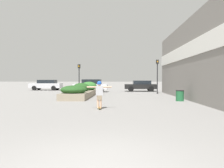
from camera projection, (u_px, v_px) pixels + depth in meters
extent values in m
plane|color=gray|center=(95.00, 168.00, 3.98)|extent=(300.00, 300.00, 0.00)
cube|color=gray|center=(220.00, 52.00, 12.08)|extent=(0.60, 30.27, 6.30)
cube|color=white|center=(191.00, 49.00, 15.95)|extent=(0.06, 22.52, 1.13)
cube|color=gray|center=(85.00, 92.00, 22.80)|extent=(2.08, 13.50, 0.53)
ellipsoid|color=#234C1E|center=(74.00, 90.00, 17.37)|extent=(2.10, 1.84, 0.70)
ellipsoid|color=#234C1E|center=(81.00, 88.00, 20.39)|extent=(1.57, 1.34, 0.87)
ellipsoid|color=#286028|center=(85.00, 88.00, 22.81)|extent=(2.10, 2.49, 0.61)
ellipsoid|color=#33702D|center=(89.00, 86.00, 25.41)|extent=(1.81, 1.45, 0.94)
ellipsoid|color=#33702D|center=(92.00, 86.00, 28.10)|extent=(1.63, 1.32, 0.74)
cube|color=olive|center=(99.00, 108.00, 11.84)|extent=(0.28, 0.69, 0.01)
cylinder|color=beige|center=(98.00, 108.00, 12.06)|extent=(0.06, 0.07, 0.06)
cylinder|color=beige|center=(100.00, 108.00, 12.08)|extent=(0.06, 0.07, 0.06)
cylinder|color=beige|center=(98.00, 109.00, 11.60)|extent=(0.06, 0.07, 0.06)
cylinder|color=beige|center=(101.00, 109.00, 11.61)|extent=(0.06, 0.07, 0.06)
cylinder|color=tan|center=(98.00, 101.00, 11.82)|extent=(0.14, 0.14, 0.66)
cylinder|color=tan|center=(101.00, 101.00, 11.84)|extent=(0.14, 0.14, 0.66)
cube|color=gray|center=(99.00, 98.00, 11.83)|extent=(0.27, 0.23, 0.24)
cube|color=#B2B2B7|center=(99.00, 91.00, 11.82)|extent=(0.40, 0.25, 0.51)
cylinder|color=tan|center=(91.00, 87.00, 11.76)|extent=(0.49, 0.17, 0.09)
cylinder|color=tan|center=(107.00, 87.00, 11.87)|extent=(0.49, 0.17, 0.09)
sphere|color=tan|center=(99.00, 84.00, 11.81)|extent=(0.21, 0.21, 0.21)
sphere|color=blue|center=(99.00, 83.00, 11.81)|extent=(0.25, 0.25, 0.25)
cylinder|color=#1E5B33|center=(180.00, 96.00, 16.29)|extent=(0.58, 0.58, 0.75)
cylinder|color=black|center=(180.00, 91.00, 16.28)|extent=(0.61, 0.61, 0.05)
cube|color=maroon|center=(202.00, 86.00, 29.70)|extent=(4.15, 1.88, 0.67)
cube|color=black|center=(201.00, 82.00, 29.69)|extent=(2.28, 1.65, 0.59)
cylinder|color=black|center=(209.00, 89.00, 30.55)|extent=(0.65, 0.22, 0.65)
cylinder|color=black|center=(215.00, 89.00, 28.77)|extent=(0.65, 0.22, 0.65)
cylinder|color=black|center=(191.00, 89.00, 30.65)|extent=(0.65, 0.22, 0.65)
cylinder|color=black|center=(195.00, 89.00, 28.86)|extent=(0.65, 0.22, 0.65)
cube|color=#BCBCC1|center=(46.00, 86.00, 32.70)|extent=(4.62, 1.93, 0.70)
cube|color=black|center=(47.00, 82.00, 32.68)|extent=(2.54, 1.70, 0.50)
cylinder|color=black|center=(34.00, 88.00, 31.85)|extent=(0.69, 0.22, 0.69)
cylinder|color=black|center=(39.00, 88.00, 33.68)|extent=(0.69, 0.22, 0.69)
cylinder|color=black|center=(54.00, 88.00, 31.74)|extent=(0.69, 0.22, 0.69)
cylinder|color=black|center=(57.00, 88.00, 33.57)|extent=(0.69, 0.22, 0.69)
cube|color=silver|center=(91.00, 87.00, 28.09)|extent=(4.35, 1.77, 0.66)
cube|color=black|center=(92.00, 82.00, 28.07)|extent=(2.39, 1.56, 0.60)
cylinder|color=black|center=(79.00, 89.00, 27.31)|extent=(0.71, 0.22, 0.71)
cylinder|color=black|center=(81.00, 89.00, 28.99)|extent=(0.71, 0.22, 0.71)
cylinder|color=black|center=(100.00, 89.00, 27.20)|extent=(0.71, 0.22, 0.71)
cylinder|color=black|center=(102.00, 89.00, 28.89)|extent=(0.71, 0.22, 0.71)
cube|color=black|center=(140.00, 86.00, 29.52)|extent=(4.28, 1.92, 0.61)
cube|color=black|center=(142.00, 82.00, 29.50)|extent=(2.36, 1.69, 0.50)
cylinder|color=black|center=(131.00, 89.00, 28.67)|extent=(0.70, 0.22, 0.70)
cylinder|color=black|center=(130.00, 88.00, 30.49)|extent=(0.70, 0.22, 0.70)
cylinder|color=black|center=(151.00, 89.00, 28.57)|extent=(0.70, 0.22, 0.70)
cylinder|color=black|center=(149.00, 88.00, 30.38)|extent=(0.70, 0.22, 0.70)
cylinder|color=black|center=(79.00, 81.00, 25.08)|extent=(0.11, 0.11, 2.90)
cube|color=black|center=(79.00, 66.00, 25.04)|extent=(0.28, 0.20, 0.45)
sphere|color=#2D2823|center=(79.00, 65.00, 24.92)|extent=(0.15, 0.15, 0.15)
sphere|color=orange|center=(79.00, 66.00, 24.92)|extent=(0.15, 0.15, 0.15)
sphere|color=#2D2823|center=(79.00, 68.00, 24.92)|extent=(0.15, 0.15, 0.15)
cylinder|color=black|center=(157.00, 79.00, 24.40)|extent=(0.11, 0.11, 3.37)
cube|color=black|center=(157.00, 62.00, 24.36)|extent=(0.28, 0.20, 0.45)
sphere|color=#2D2823|center=(158.00, 60.00, 24.23)|extent=(0.15, 0.15, 0.15)
sphere|color=orange|center=(158.00, 62.00, 24.24)|extent=(0.15, 0.15, 0.15)
sphere|color=#2D2823|center=(158.00, 63.00, 24.24)|extent=(0.15, 0.15, 0.15)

